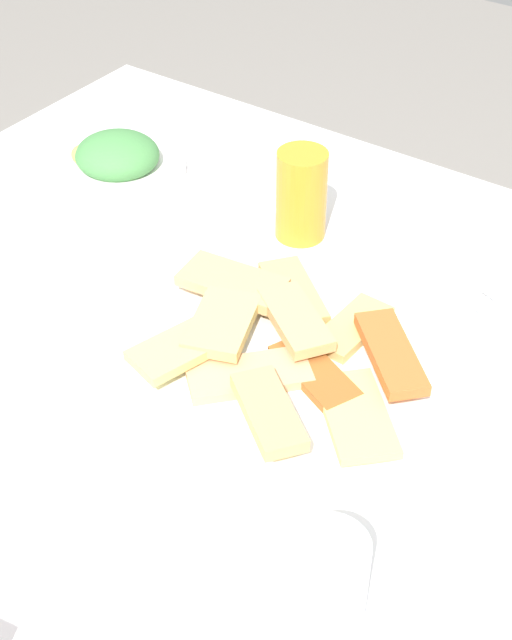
% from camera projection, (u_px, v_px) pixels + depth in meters
% --- Properties ---
extents(dining_table, '(1.16, 0.94, 0.75)m').
position_uv_depth(dining_table, '(236.00, 377.00, 1.15)').
color(dining_table, white).
rests_on(dining_table, ground_plane).
extents(pide_platter, '(0.36, 0.35, 0.04)m').
position_uv_depth(pide_platter, '(286.00, 349.00, 1.05)').
color(pide_platter, white).
rests_on(pide_platter, dining_table).
extents(salad_plate_greens, '(0.20, 0.20, 0.06)m').
position_uv_depth(salad_plate_greens, '(117.00, 159.00, 1.36)').
color(salad_plate_greens, white).
rests_on(salad_plate_greens, dining_table).
extents(soda_can, '(0.09, 0.09, 0.12)m').
position_uv_depth(soda_can, '(301.00, 195.00, 1.21)').
color(soda_can, orange).
rests_on(soda_can, dining_table).
extents(drinking_glass, '(0.07, 0.07, 0.11)m').
position_uv_depth(drinking_glass, '(327.00, 588.00, 0.76)').
color(drinking_glass, silver).
rests_on(drinking_glass, dining_table).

